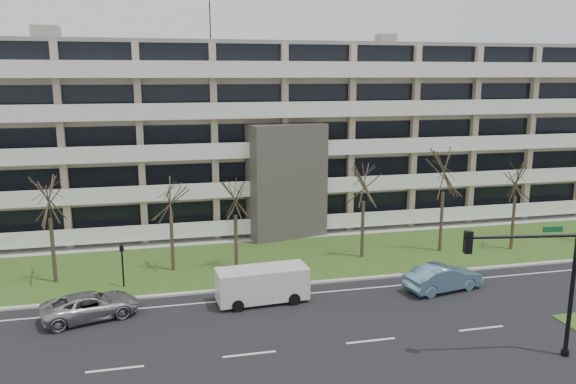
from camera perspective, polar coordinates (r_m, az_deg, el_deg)
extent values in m
plane|color=black|center=(28.62, 8.41, -14.72)|extent=(160.00, 160.00, 0.00)
cube|color=#32531B|center=(40.05, 1.63, -6.64)|extent=(90.00, 10.00, 0.06)
cube|color=#B2B2AD|center=(35.51, 3.68, -9.08)|extent=(90.00, 0.35, 0.12)
cube|color=#B2B2AD|center=(45.15, -0.14, -4.46)|extent=(90.00, 2.00, 0.08)
cube|color=white|center=(34.20, 4.41, -10.04)|extent=(90.00, 0.12, 0.01)
cube|color=#BCAA92|center=(50.44, -1.92, 5.91)|extent=(60.00, 12.00, 15.00)
cube|color=gray|center=(50.22, -1.98, 14.63)|extent=(60.50, 12.50, 0.30)
cube|color=#4C4742|center=(44.10, -0.14, 1.11)|extent=(6.39, 3.69, 9.00)
cube|color=black|center=(44.45, -0.08, -2.11)|extent=(4.92, 1.19, 3.50)
cube|color=gray|center=(50.04, -23.38, 14.56)|extent=(2.00, 2.00, 1.20)
cylinder|color=black|center=(49.63, -7.92, 16.70)|extent=(0.10, 0.10, 3.50)
cube|color=black|center=(45.54, -0.41, -1.63)|extent=(58.00, 0.10, 1.80)
cube|color=white|center=(45.28, -0.22, -3.68)|extent=(58.00, 1.40, 0.22)
cube|color=white|center=(44.51, -0.04, -3.15)|extent=(58.00, 0.08, 1.00)
cube|color=black|center=(44.93, -0.42, 2.09)|extent=(58.00, 0.10, 1.80)
cube|color=white|center=(44.56, -0.22, 0.04)|extent=(58.00, 1.40, 0.22)
cube|color=white|center=(43.82, -0.04, 0.64)|extent=(58.00, 0.08, 1.00)
cube|color=black|center=(44.52, -0.42, 5.89)|extent=(58.00, 0.10, 1.80)
cube|color=white|center=(44.04, -0.23, 3.86)|extent=(58.00, 1.40, 0.22)
cube|color=white|center=(43.34, -0.04, 4.53)|extent=(58.00, 0.08, 1.00)
cube|color=black|center=(44.30, -0.43, 9.76)|extent=(58.00, 0.10, 1.80)
cube|color=white|center=(43.72, -0.23, 7.76)|extent=(58.00, 1.40, 0.22)
cube|color=white|center=(43.05, -0.04, 8.49)|extent=(58.00, 0.08, 1.00)
cube|color=black|center=(44.29, -0.44, 13.64)|extent=(58.00, 0.10, 1.80)
cube|color=white|center=(43.61, -0.23, 11.69)|extent=(58.00, 1.40, 0.22)
cube|color=white|center=(42.98, -0.04, 12.49)|extent=(58.00, 0.08, 1.00)
imported|color=#A1A3A8|center=(32.19, -19.42, -10.83)|extent=(5.43, 3.56, 1.39)
imported|color=#6D9EBE|center=(35.29, 15.47, -8.38)|extent=(5.04, 2.59, 1.58)
cube|color=silver|center=(32.33, -2.64, -9.27)|extent=(5.26, 2.24, 1.81)
cube|color=black|center=(32.14, -2.65, -8.40)|extent=(4.87, 2.07, 0.67)
cube|color=silver|center=(33.01, 1.51, -9.07)|extent=(0.45, 1.83, 1.14)
cylinder|color=black|center=(31.43, -5.12, -11.45)|extent=(0.68, 0.28, 0.67)
cylinder|color=black|center=(33.16, -5.80, -10.18)|extent=(0.68, 0.28, 0.67)
cylinder|color=black|center=(32.17, 0.65, -10.83)|extent=(0.68, 0.28, 0.67)
cylinder|color=black|center=(33.86, -0.33, -9.64)|extent=(0.68, 0.28, 0.67)
cylinder|color=black|center=(29.87, 26.32, -14.40)|extent=(0.36, 0.36, 0.30)
cylinder|color=black|center=(28.78, 26.85, -9.29)|extent=(0.20, 0.20, 5.98)
cylinder|color=black|center=(26.70, 22.62, -4.20)|extent=(5.14, 0.93, 0.14)
cube|color=black|center=(25.78, 17.82, -4.87)|extent=(0.36, 0.36, 1.00)
sphere|color=red|center=(25.69, 17.86, -4.19)|extent=(0.20, 0.20, 0.20)
sphere|color=orange|center=(25.78, 17.82, -4.87)|extent=(0.20, 0.20, 0.20)
sphere|color=green|center=(25.87, 17.77, -5.55)|extent=(0.20, 0.20, 0.20)
cube|color=#0C5926|center=(27.28, 25.30, -3.46)|extent=(0.89, 0.18, 0.25)
cylinder|color=black|center=(35.68, -16.45, -7.23)|extent=(0.11, 0.11, 2.73)
cube|color=black|center=(35.35, -16.55, -5.56)|extent=(0.28, 0.23, 0.29)
sphere|color=red|center=(35.35, -16.55, -5.56)|extent=(0.13, 0.13, 0.13)
cylinder|color=#382B21|center=(37.68, -22.75, -5.55)|extent=(0.24, 0.24, 4.13)
cylinder|color=#382B21|center=(37.68, -11.69, -5.22)|extent=(0.24, 0.24, 3.65)
cylinder|color=#382B21|center=(37.54, -5.31, -5.07)|extent=(0.24, 0.24, 3.67)
cylinder|color=#382B21|center=(39.83, 7.58, -3.80)|extent=(0.24, 0.24, 4.10)
cylinder|color=#382B21|center=(42.24, 15.30, -2.96)|extent=(0.24, 0.24, 4.47)
cylinder|color=#382B21|center=(44.41, 21.88, -2.96)|extent=(0.24, 0.24, 4.06)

